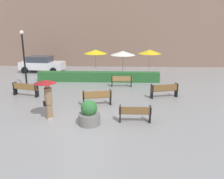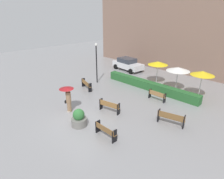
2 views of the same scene
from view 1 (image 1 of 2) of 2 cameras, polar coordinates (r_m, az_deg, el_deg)
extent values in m
plane|color=gray|center=(12.00, -7.53, -7.60)|extent=(60.00, 60.00, 0.00)
cube|color=#9E7242|center=(18.20, 2.30, 2.08)|extent=(1.58, 0.23, 0.04)
cube|color=#9E7242|center=(18.03, 2.31, 2.61)|extent=(1.58, 0.05, 0.37)
cube|color=black|center=(18.20, -0.01, 2.01)|extent=(0.06, 0.33, 0.83)
cube|color=black|center=(18.21, 4.60, 1.96)|extent=(0.06, 0.33, 0.83)
cube|color=brown|center=(11.80, 5.51, -5.61)|extent=(1.58, 0.28, 0.04)
cube|color=brown|center=(11.58, 5.58, -4.99)|extent=(1.58, 0.05, 0.35)
cube|color=black|center=(11.77, 1.95, -5.79)|extent=(0.06, 0.37, 0.82)
cube|color=black|center=(11.85, 9.06, -5.83)|extent=(0.06, 0.37, 0.82)
cube|color=olive|center=(16.82, -19.86, 0.12)|extent=(1.82, 0.74, 0.04)
cube|color=olive|center=(16.66, -20.23, 0.70)|extent=(1.77, 0.54, 0.39)
cube|color=black|center=(17.35, -22.13, 0.23)|extent=(0.15, 0.35, 0.88)
cube|color=black|center=(16.32, -17.52, -0.26)|extent=(0.15, 0.35, 0.88)
cube|color=olive|center=(14.08, -3.59, -1.87)|extent=(1.72, 0.60, 0.04)
cube|color=olive|center=(13.88, -3.54, -1.19)|extent=(1.68, 0.39, 0.40)
cube|color=black|center=(14.02, -6.81, -2.16)|extent=(0.13, 0.36, 0.89)
cube|color=black|center=(14.17, -0.39, -1.85)|extent=(0.13, 0.36, 0.89)
cube|color=brown|center=(15.87, 12.32, -0.23)|extent=(1.83, 0.70, 0.04)
cube|color=brown|center=(15.67, 12.59, 0.43)|extent=(1.77, 0.47, 0.42)
cube|color=black|center=(15.54, 9.48, -0.47)|extent=(0.15, 0.38, 0.90)
cube|color=black|center=(16.21, 15.08, -0.12)|extent=(0.15, 0.38, 0.90)
cylinder|color=#8C6B4C|center=(12.54, -14.72, -5.04)|extent=(0.32, 0.32, 0.77)
cube|color=#B2A599|center=(12.61, -14.58, -6.61)|extent=(0.37, 0.40, 0.08)
cylinder|color=#8C6B4C|center=(12.29, -14.98, -1.53)|extent=(0.38, 0.38, 0.84)
sphere|color=tan|center=(12.15, -15.15, 0.83)|extent=(0.21, 0.21, 0.21)
cube|color=black|center=(12.36, -15.86, -3.29)|extent=(0.21, 0.30, 0.22)
cylinder|color=black|center=(12.20, -15.54, -0.24)|extent=(0.02, 0.02, 0.90)
cone|color=maroon|center=(12.09, -15.70, 1.82)|extent=(1.08, 1.08, 0.16)
cylinder|color=slate|center=(11.57, -5.43, -7.00)|extent=(1.05, 1.05, 0.54)
sphere|color=#2D6B33|center=(11.36, -5.50, -4.41)|extent=(0.78, 0.78, 0.78)
cylinder|color=black|center=(18.59, -20.15, 6.22)|extent=(0.12, 0.12, 3.93)
sphere|color=white|center=(18.40, -20.77, 12.63)|extent=(0.28, 0.28, 0.28)
cylinder|color=silver|center=(21.66, -3.90, 6.07)|extent=(0.06, 0.06, 2.23)
cone|color=yellow|center=(21.50, -3.96, 9.01)|extent=(2.05, 2.05, 0.35)
cylinder|color=silver|center=(21.16, 2.57, 5.78)|extent=(0.06, 0.06, 2.17)
cone|color=white|center=(21.00, 2.61, 8.69)|extent=(2.16, 2.16, 0.35)
cylinder|color=silver|center=(21.07, 8.86, 5.78)|extent=(0.06, 0.06, 2.32)
cone|color=yellow|center=(20.90, 8.99, 8.91)|extent=(1.96, 1.96, 0.35)
cube|color=#28602D|center=(19.82, -3.24, 3.08)|extent=(10.00, 0.70, 0.80)
cube|color=#846656|center=(26.95, -2.14, 17.80)|extent=(28.00, 1.20, 11.45)
cube|color=silver|center=(24.58, -16.27, 5.57)|extent=(4.35, 2.16, 0.70)
cube|color=#333842|center=(24.56, -16.81, 7.01)|extent=(2.35, 1.82, 0.55)
cylinder|color=black|center=(24.90, -12.38, 5.14)|extent=(0.66, 0.28, 0.64)
cylinder|color=black|center=(23.29, -13.84, 4.34)|extent=(0.66, 0.28, 0.64)
cylinder|color=black|center=(26.02, -18.32, 5.15)|extent=(0.66, 0.28, 0.64)
cylinder|color=black|center=(24.48, -20.09, 4.38)|extent=(0.66, 0.28, 0.64)
camera|label=2|loc=(9.23, 67.74, 21.58)|focal=30.42mm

